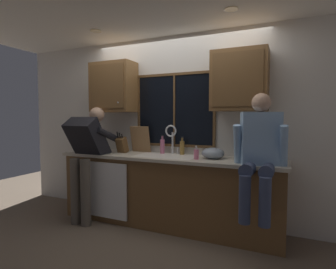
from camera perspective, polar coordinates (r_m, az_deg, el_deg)
name	(u,v)px	position (r m, az deg, el deg)	size (l,w,h in m)	color
back_wall	(177,128)	(3.84, 1.91, 1.42)	(5.31, 0.12, 2.55)	silver
ceiling_downlight_left	(96,31)	(3.87, -14.99, 20.32)	(0.14, 0.14, 0.01)	#FFEAB2
ceiling_downlight_right	(231,9)	(3.15, 13.19, 24.34)	(0.14, 0.14, 0.01)	#FFEAB2
window_glass	(175,110)	(3.78, 1.40, 5.18)	(1.10, 0.02, 0.95)	black
window_frame_top	(174,74)	(3.81, 1.36, 12.60)	(1.17, 0.02, 0.04)	brown
window_frame_bottom	(174,145)	(3.79, 1.33, -2.29)	(1.17, 0.02, 0.04)	brown
window_frame_left	(139,110)	(4.02, -6.16, 5.07)	(0.04, 0.02, 0.95)	brown
window_frame_right	(214,110)	(3.59, 9.77, 5.20)	(0.04, 0.02, 0.95)	brown
window_mullion_center	(174,110)	(3.77, 1.33, 5.18)	(0.02, 0.02, 0.95)	brown
lower_cabinet_run	(167,192)	(3.65, -0.24, -12.00)	(2.91, 0.58, 0.88)	brown
countertop	(166,158)	(3.54, -0.38, -4.88)	(2.97, 0.62, 0.04)	beige
dishwasher_front	(107,190)	(3.74, -12.68, -11.43)	(0.60, 0.02, 0.74)	white
upper_cabinet_left	(113,88)	(4.10, -11.43, 9.68)	(0.65, 0.36, 0.72)	brown
upper_cabinet_right	(239,81)	(3.39, 14.84, 10.89)	(0.65, 0.36, 0.72)	brown
sink	(166,163)	(3.56, -0.44, -6.09)	(0.80, 0.46, 0.21)	white
faucet	(172,136)	(3.68, 0.83, -0.26)	(0.18, 0.09, 0.40)	silver
person_standing	(87,151)	(3.83, -16.70, -3.42)	(0.53, 0.69, 1.57)	#595147
person_sitting_on_counter	(259,148)	(2.95, 18.70, -2.80)	(0.54, 0.65, 1.26)	#384260
knife_block	(122,145)	(3.91, -9.67, -2.21)	(0.12, 0.18, 0.32)	brown
cutting_board	(140,139)	(3.94, -5.86, -1.00)	(0.30, 0.02, 0.38)	#997047
mixing_bowl	(213,153)	(3.38, 9.46, -3.93)	(0.28, 0.28, 0.14)	#8C99A8
soap_dispenser	(196,154)	(3.28, 6.00, -4.11)	(0.06, 0.07, 0.17)	pink
bottle_green_glass	(182,147)	(3.66, 3.01, -2.73)	(0.06, 0.06, 0.24)	olive
bottle_tall_clear	(162,146)	(3.75, -1.20, -2.44)	(0.06, 0.06, 0.26)	pink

